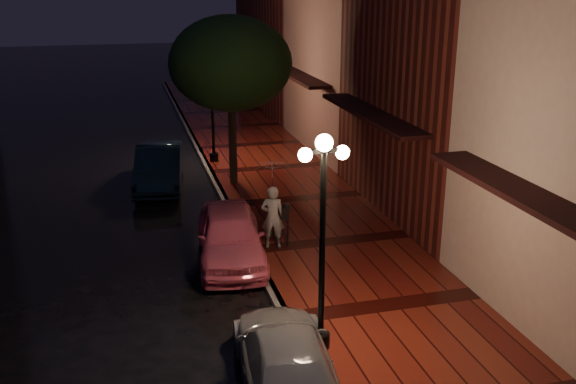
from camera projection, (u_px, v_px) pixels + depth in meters
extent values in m
plane|color=black|center=(252.00, 255.00, 17.22)|extent=(120.00, 120.00, 0.00)
cube|color=#45100C|center=(331.00, 244.00, 17.75)|extent=(4.50, 60.00, 0.15)
cube|color=#595451|center=(252.00, 252.00, 17.20)|extent=(0.25, 60.00, 0.15)
cube|color=#511914|center=(466.00, 34.00, 19.01)|extent=(5.00, 8.00, 11.00)
cube|color=#8C5951|center=(366.00, 43.00, 26.66)|extent=(5.00, 8.00, 9.00)
cube|color=#511914|center=(300.00, 17.00, 35.66)|extent=(5.00, 12.00, 10.00)
cylinder|color=black|center=(322.00, 254.00, 12.04)|extent=(0.12, 0.12, 4.00)
cylinder|color=black|center=(321.00, 340.00, 12.63)|extent=(0.36, 0.36, 0.30)
cube|color=black|center=(324.00, 151.00, 11.41)|extent=(0.70, 0.08, 0.08)
sphere|color=beige|center=(324.00, 143.00, 11.36)|extent=(0.32, 0.32, 0.32)
sphere|color=beige|center=(305.00, 155.00, 11.34)|extent=(0.26, 0.26, 0.26)
sphere|color=beige|center=(343.00, 152.00, 11.51)|extent=(0.26, 0.26, 0.26)
cylinder|color=black|center=(212.00, 111.00, 24.87)|extent=(0.12, 0.12, 4.00)
cylinder|color=black|center=(214.00, 157.00, 25.46)|extent=(0.36, 0.36, 0.30)
cube|color=black|center=(210.00, 59.00, 24.24)|extent=(0.70, 0.08, 0.08)
sphere|color=beige|center=(210.00, 55.00, 24.19)|extent=(0.32, 0.32, 0.32)
sphere|color=beige|center=(201.00, 61.00, 24.17)|extent=(0.26, 0.26, 0.26)
sphere|color=beige|center=(220.00, 60.00, 24.34)|extent=(0.26, 0.26, 0.26)
cylinder|color=black|center=(233.00, 139.00, 22.31)|extent=(0.28, 0.28, 3.20)
ellipsoid|color=black|center=(230.00, 63.00, 21.48)|extent=(4.16, 4.16, 3.20)
sphere|color=black|center=(248.00, 78.00, 22.40)|extent=(1.80, 1.80, 1.80)
sphere|color=black|center=(216.00, 82.00, 20.86)|extent=(1.80, 1.80, 1.80)
imported|color=#E85F79|center=(230.00, 236.00, 16.66)|extent=(2.10, 4.32, 1.42)
imported|color=black|center=(159.00, 167.00, 22.63)|extent=(2.08, 4.61, 1.47)
imported|color=#94959A|center=(286.00, 359.00, 11.47)|extent=(2.12, 4.32, 1.21)
imported|color=silver|center=(273.00, 217.00, 17.09)|extent=(0.73, 0.59, 1.73)
imported|color=silver|center=(272.00, 178.00, 16.74)|extent=(1.01, 1.02, 0.92)
cylinder|color=black|center=(273.00, 203.00, 16.96)|extent=(0.02, 0.02, 1.38)
cube|color=black|center=(284.00, 213.00, 17.08)|extent=(0.14, 0.32, 0.35)
cylinder|color=black|center=(288.00, 228.00, 17.24)|extent=(0.06, 0.06, 1.04)
cube|color=black|center=(288.00, 207.00, 17.05)|extent=(0.13, 0.11, 0.21)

